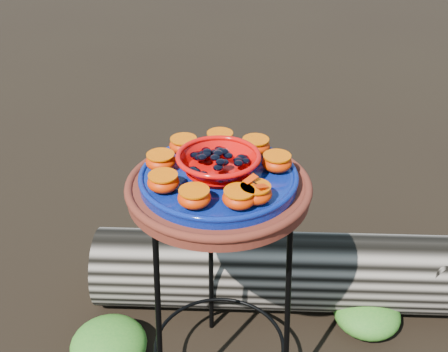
{
  "coord_description": "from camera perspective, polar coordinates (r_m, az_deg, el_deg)",
  "views": [
    {
      "loc": [
        -0.15,
        -1.21,
        1.5
      ],
      "look_at": [
        0.01,
        0.0,
        0.76
      ],
      "focal_mm": 45.0,
      "sensor_mm": 36.0,
      "label": 1
    }
  ],
  "objects": [
    {
      "name": "glass_gems",
      "position": [
        1.39,
        -0.58,
        2.62
      ],
      "size": [
        0.16,
        0.16,
        0.03
      ],
      "primitive_type": null,
      "color": "black",
      "rests_on": "red_bowl"
    },
    {
      "name": "butterfly",
      "position": [
        1.3,
        3.25,
        -0.75
      ],
      "size": [
        0.08,
        0.07,
        0.01
      ],
      "primitive_type": null,
      "rotation": [
        0.0,
        0.0,
        0.5
      ],
      "color": "red",
      "rests_on": "orange_half_0"
    },
    {
      "name": "orange_half_2",
      "position": [
        1.52,
        3.23,
        3.06
      ],
      "size": [
        0.08,
        0.08,
        0.04
      ],
      "primitive_type": "ellipsoid",
      "color": "#CE3500",
      "rests_on": "cobalt_plate"
    },
    {
      "name": "orange_half_7",
      "position": [
        1.3,
        -3.04,
        -2.21
      ],
      "size": [
        0.08,
        0.08,
        0.04
      ],
      "primitive_type": "ellipsoid",
      "color": "#CE3500",
      "rests_on": "cobalt_plate"
    },
    {
      "name": "foliage_right",
      "position": [
        2.1,
        14.33,
        -13.32
      ],
      "size": [
        0.23,
        0.23,
        0.12
      ],
      "primitive_type": "ellipsoid",
      "color": "#26691C",
      "rests_on": "ground"
    },
    {
      "name": "orange_half_0",
      "position": [
        1.31,
        3.22,
        -1.78
      ],
      "size": [
        0.08,
        0.08,
        0.04
      ],
      "primitive_type": "ellipsoid",
      "color": "#CE3500",
      "rests_on": "cobalt_plate"
    },
    {
      "name": "cobalt_plate",
      "position": [
        1.43,
        -0.57,
        -0.3
      ],
      "size": [
        0.4,
        0.4,
        0.03
      ],
      "primitive_type": "cylinder",
      "color": "#010E41",
      "rests_on": "terracotta_saucer"
    },
    {
      "name": "orange_half_1",
      "position": [
        1.44,
        5.38,
        1.37
      ],
      "size": [
        0.08,
        0.08,
        0.04
      ],
      "primitive_type": "ellipsoid",
      "color": "#CE3500",
      "rests_on": "cobalt_plate"
    },
    {
      "name": "driftwood_log",
      "position": [
        2.1,
        8.32,
        -9.57
      ],
      "size": [
        1.57,
        0.67,
        0.29
      ],
      "primitive_type": null,
      "rotation": [
        0.0,
        0.0,
        -0.18
      ],
      "color": "black",
      "rests_on": "ground"
    },
    {
      "name": "orange_half_3",
      "position": [
        1.55,
        -0.41,
        3.71
      ],
      "size": [
        0.08,
        0.08,
        0.04
      ],
      "primitive_type": "ellipsoid",
      "color": "#CE3500",
      "rests_on": "cobalt_plate"
    },
    {
      "name": "orange_half_8",
      "position": [
        1.29,
        1.54,
        -2.26
      ],
      "size": [
        0.08,
        0.08,
        0.04
      ],
      "primitive_type": "ellipsoid",
      "color": "#CE3500",
      "rests_on": "cobalt_plate"
    },
    {
      "name": "foliage_left",
      "position": [
        1.97,
        -11.64,
        -16.34
      ],
      "size": [
        0.25,
        0.25,
        0.13
      ],
      "primitive_type": "ellipsoid",
      "color": "#26691C",
      "rests_on": "ground"
    },
    {
      "name": "terracotta_saucer",
      "position": [
        1.45,
        -0.56,
        -1.4
      ],
      "size": [
        0.47,
        0.47,
        0.04
      ],
      "primitive_type": "cylinder",
      "color": "#572411",
      "rests_on": "plant_stand"
    },
    {
      "name": "red_bowl",
      "position": [
        1.41,
        -0.57,
        1.14
      ],
      "size": [
        0.2,
        0.2,
        0.06
      ],
      "primitive_type": null,
      "color": "red",
      "rests_on": "cobalt_plate"
    },
    {
      "name": "plant_stand",
      "position": [
        1.68,
        -0.49,
        -12.11
      ],
      "size": [
        0.44,
        0.44,
        0.7
      ],
      "primitive_type": null,
      "color": "black",
      "rests_on": "ground"
    },
    {
      "name": "orange_half_6",
      "position": [
        1.36,
        -6.18,
        -0.63
      ],
      "size": [
        0.08,
        0.08,
        0.04
      ],
      "primitive_type": "ellipsoid",
      "color": "#CE3500",
      "rests_on": "cobalt_plate"
    },
    {
      "name": "orange_half_5",
      "position": [
        1.45,
        -6.43,
        1.48
      ],
      "size": [
        0.08,
        0.08,
        0.04
      ],
      "primitive_type": "ellipsoid",
      "color": "#CE3500",
      "rests_on": "cobalt_plate"
    },
    {
      "name": "foliage_back",
      "position": [
        2.31,
        -3.59,
        -6.55
      ],
      "size": [
        0.36,
        0.36,
        0.18
      ],
      "primitive_type": "ellipsoid",
      "color": "#26691C",
      "rests_on": "ground"
    },
    {
      "name": "orange_half_4",
      "position": [
        1.52,
        -4.11,
        3.13
      ],
      "size": [
        0.08,
        0.08,
        0.04
      ],
      "primitive_type": "ellipsoid",
      "color": "#CE3500",
      "rests_on": "cobalt_plate"
    }
  ]
}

